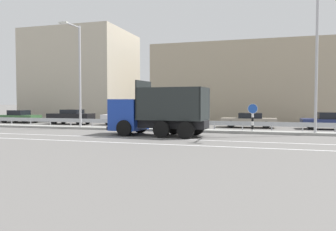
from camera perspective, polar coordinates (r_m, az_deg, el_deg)
The scene contains 18 objects.
ground_plane at distance 22.55m, azimuth 1.94°, elevation -3.22°, with size 320.00×320.00×0.00m, color #605E5B.
lane_strip_0 at distance 19.80m, azimuth -3.13°, elevation -4.01°, with size 66.08×0.16×0.01m, color silver.
lane_strip_1 at distance 17.61m, azimuth -5.71°, elevation -4.83°, with size 66.08×0.16×0.01m, color silver.
median_island at distance 24.30m, azimuth 3.01°, elevation -2.60°, with size 36.35×1.10×0.18m, color gray.
median_guardrail at distance 25.07m, azimuth 3.45°, elevation -1.35°, with size 66.08×0.09×0.78m.
dump_truck at distance 21.71m, azimuth -3.41°, elevation -0.10°, with size 6.59×3.06×3.60m.
median_road_sign at distance 23.58m, azimuth 14.52°, elevation -0.42°, with size 0.69×0.16×2.08m.
street_lamp_1 at distance 27.49m, azimuth -15.31°, elevation 7.43°, with size 0.71×2.32×8.33m.
street_lamp_2 at distance 23.76m, azimuth 24.58°, elevation 11.18°, with size 0.70×2.78×10.72m.
parked_car_1 at distance 37.65m, azimuth -24.41°, elevation -0.13°, with size 4.21×1.92×1.32m.
parked_car_2 at distance 33.52m, azimuth -16.51°, elevation -0.17°, with size 4.44×1.98×1.45m.
parked_car_3 at distance 31.15m, azimuth -7.50°, elevation -0.28°, with size 4.40×1.98×1.49m.
parked_car_4 at distance 29.27m, azimuth 1.98°, elevation -0.60°, with size 4.05×1.83×1.31m.
parked_car_5 at distance 28.73m, azimuth 13.93°, elevation -0.75°, with size 4.59×1.96×1.27m.
parked_car_6 at distance 29.06m, azimuth 25.98°, elevation -0.82°, with size 3.86×2.02×1.38m.
background_building_0 at distance 44.12m, azimuth -14.67°, elevation 6.66°, with size 12.11×9.90×11.03m, color #B7AD99.
background_building_1 at distance 41.13m, azimuth 13.00°, elevation 5.20°, with size 19.20×14.16×8.47m, color tan.
church_tower at distance 54.91m, azimuth 0.02°, elevation 5.18°, with size 3.60×3.60×10.84m.
Camera 1 is at (5.62, -21.73, 2.24)m, focal length 35.00 mm.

